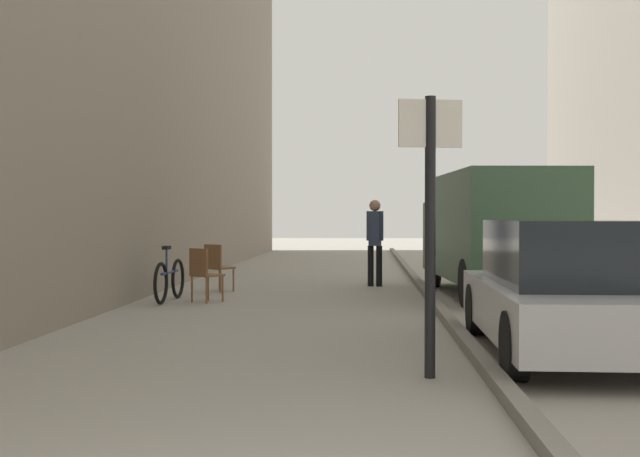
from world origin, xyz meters
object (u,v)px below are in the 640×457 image
Objects in this scene: street_sign_post at (430,211)px; bicycle_leaning at (170,280)px; delivery_van at (495,230)px; cafe_chair_near_window at (203,271)px; parked_car at (569,289)px; cafe_chair_by_doorway at (217,264)px; pedestrian_main_foreground at (375,236)px.

street_sign_post is 7.71m from bicycle_leaning.
delivery_van is 6.03m from bicycle_leaning.
cafe_chair_near_window is at bearing -10.92° from bicycle_leaning.
parked_car is 7.64m from bicycle_leaning.
street_sign_post reaches higher than delivery_van.
cafe_chair_near_window is (-4.99, 5.02, -0.17)m from parked_car.
pedestrian_main_foreground is at bearing 58.00° from cafe_chair_by_doorway.
pedestrian_main_foreground is 4.91m from bicycle_leaning.
pedestrian_main_foreground is 1.04× the size of bicycle_leaning.
delivery_van is 1.31× the size of parked_car.
pedestrian_main_foreground is at bearing 44.06° from bicycle_leaning.
street_sign_post is 1.47× the size of bicycle_leaning.
parked_car is 2.22m from street_sign_post.
bicycle_leaning is at bearing 138.17° from parked_car.
bicycle_leaning is (-5.85, -1.23, -0.85)m from delivery_van.
cafe_chair_by_doorway is (-0.12, 1.93, 0.00)m from cafe_chair_near_window.
pedestrian_main_foreground is 8.64m from parked_car.
parked_car is at bearing -8.40° from cafe_chair_near_window.
street_sign_post is (-1.82, -7.71, 0.32)m from delivery_van.
cafe_chair_by_doorway is at bearing 127.12° from parked_car.
parked_car is 4.49× the size of cafe_chair_near_window.
pedestrian_main_foreground is 0.33× the size of delivery_van.
parked_car reaches higher than cafe_chair_near_window.
bicycle_leaning is 1.86m from cafe_chair_by_doorway.
delivery_van is at bearing 51.66° from cafe_chair_near_window.
delivery_van is 3.14× the size of bicycle_leaning.
bicycle_leaning reaches higher than cafe_chair_by_doorway.
pedestrian_main_foreground is 0.71× the size of street_sign_post.
pedestrian_main_foreground reaches higher than parked_car.
pedestrian_main_foreground reaches higher than cafe_chair_near_window.
cafe_chair_by_doorway is (-5.34, 0.54, -0.68)m from delivery_van.
street_sign_post reaches higher than parked_car.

